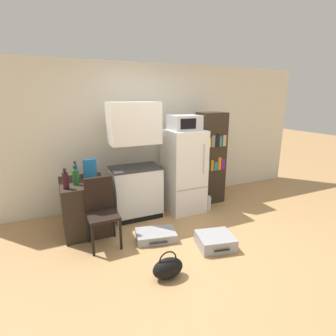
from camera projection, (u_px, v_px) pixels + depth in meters
ground_plane at (205, 248)px, 3.57m from camera, size 24.00×24.00×0.00m
wall_back at (160, 134)px, 5.06m from camera, size 6.40×0.10×2.57m
side_table at (85, 206)px, 3.96m from camera, size 0.64×0.79×0.78m
kitchen_hutch at (135, 166)px, 4.30m from camera, size 0.81×0.52×1.91m
refrigerator at (184, 171)px, 4.62m from camera, size 0.62×0.68×1.44m
microwave at (184, 123)px, 4.40m from camera, size 0.48×0.44×0.24m
bookshelf at (210, 158)px, 4.97m from camera, size 0.48×0.39×1.71m
bottle_blue_soda at (76, 173)px, 3.81m from camera, size 0.06×0.06×0.31m
bottle_clear_short at (76, 172)px, 4.02m from camera, size 0.08×0.08×0.20m
bottle_green_tall at (76, 177)px, 3.69m from camera, size 0.08×0.08×0.27m
bottle_wine_dark at (66, 180)px, 3.52m from camera, size 0.08×0.08×0.29m
bowl at (101, 182)px, 3.77m from camera, size 0.15×0.15×0.04m
cereal_box at (90, 169)px, 3.97m from camera, size 0.19×0.07×0.30m
chair at (101, 206)px, 3.55m from camera, size 0.41×0.41×0.94m
suitcase_large_flat at (215, 241)px, 3.56m from camera, size 0.55×0.52×0.17m
suitcase_small_flat at (156, 235)px, 3.76m from camera, size 0.62×0.48×0.12m
handbag at (168, 268)px, 2.95m from camera, size 0.36×0.20×0.33m
water_bottle_front at (208, 203)px, 4.73m from camera, size 0.09×0.09×0.31m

